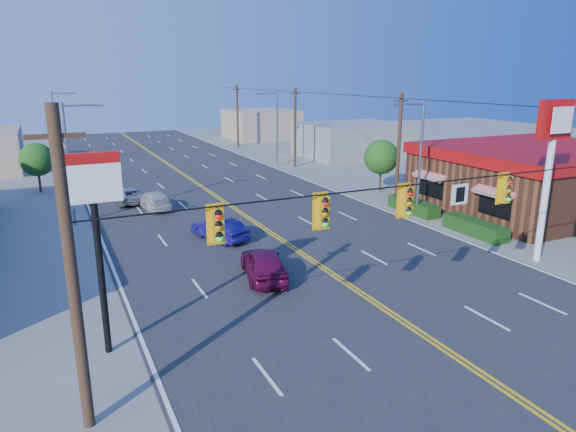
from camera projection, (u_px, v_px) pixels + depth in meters
name	position (u px, v px, depth m)	size (l,w,h in m)	color
ground	(423.00, 336.00, 19.60)	(160.00, 160.00, 0.00)	gray
road	(241.00, 213.00, 37.01)	(20.00, 120.00, 0.06)	#2D2D30
signal_span	(430.00, 213.00, 18.26)	(24.32, 0.34, 9.00)	#47301E
kfc	(533.00, 178.00, 37.65)	(16.30, 12.40, 4.70)	brown
kfc_pylon	(551.00, 149.00, 26.03)	(2.20, 0.36, 8.50)	white
pizza_hut_sign	(95.00, 213.00, 17.16)	(1.90, 0.30, 6.85)	black
streetlight_se	(418.00, 153.00, 35.07)	(2.55, 0.25, 8.00)	gray
streetlight_ne	(275.00, 124.00, 55.98)	(2.55, 0.25, 8.00)	gray
streetlight_sw	(71.00, 157.00, 33.11)	(2.55, 0.25, 8.00)	gray
streetlight_nw	(57.00, 124.00, 55.76)	(2.55, 0.25, 8.00)	gray
utility_pole_near	(399.00, 149.00, 39.21)	(0.28, 0.28, 8.40)	#47301E
utility_pole_mid	(295.00, 128.00, 54.90)	(0.28, 0.28, 8.40)	#47301E
utility_pole_far	(237.00, 116.00, 70.58)	(0.28, 0.28, 8.40)	#47301E
tree_kfc_rear	(381.00, 157.00, 43.57)	(2.94, 2.94, 4.41)	#47301E
tree_west	(37.00, 160.00, 43.10)	(2.80, 2.80, 4.20)	#47301E
bld_east_mid	(352.00, 140.00, 63.02)	(12.00, 10.00, 4.00)	gray
bld_east_far	(261.00, 124.00, 80.89)	(10.00, 10.00, 4.40)	tan
car_magenta	(264.00, 264.00, 24.91)	(1.80, 4.46, 1.52)	maroon
car_blue	(220.00, 230.00, 30.78)	(1.41, 4.04, 1.33)	navy
car_white	(154.00, 201.00, 38.06)	(1.83, 4.50, 1.31)	#BCBCBC
car_silver	(129.00, 196.00, 39.83)	(2.01, 4.35, 1.21)	#ACADB2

